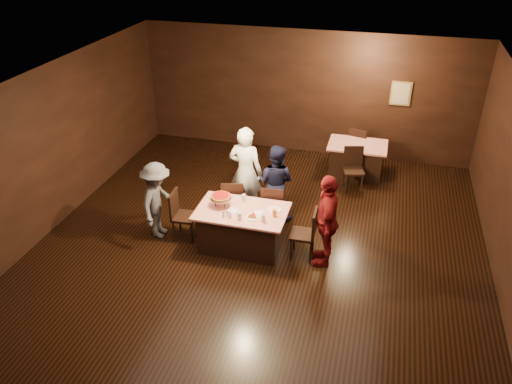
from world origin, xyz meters
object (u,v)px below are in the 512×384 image
Objects in this scene: chair_far_right at (273,206)px; plate_empty at (274,210)px; diner_navy_hoodie at (275,182)px; glass_front_right at (263,218)px; chair_far_left at (233,200)px; diner_white_jacket at (246,172)px; chair_back_far at (359,146)px; pizza_stand at (221,197)px; chair_end_left at (185,216)px; glass_amber at (275,213)px; back_table at (356,160)px; chair_end_right at (303,233)px; diner_red_shirt at (327,220)px; diner_grey_knit at (157,200)px; chair_back_near at (354,170)px; glass_front_left at (240,216)px; main_table at (242,228)px; glass_back at (244,198)px.

plate_empty is at bearing 100.44° from chair_far_right.
glass_front_right is (0.11, -1.39, 0.07)m from diner_navy_hoodie.
diner_navy_hoodie is 1.02m from plate_empty.
diner_white_jacket is at bearing -125.25° from chair_far_left.
pizza_stand reaches higher than chair_back_far.
chair_end_left is at bearing 22.97° from chair_far_right.
chair_end_left is 1.74m from glass_amber.
chair_back_far is at bearing 72.79° from plate_empty.
chair_far_right reaches higher than back_table.
chair_end_right reaches higher than back_table.
diner_white_jacket is (-1.35, 1.12, 0.46)m from chair_end_right.
diner_red_shirt is at bearing -94.76° from chair_end_left.
diner_red_shirt reaches higher than chair_far_right.
diner_white_jacket is at bearing 117.08° from glass_front_right.
diner_red_shirt reaches higher than glass_front_right.
diner_grey_knit is 0.88× the size of diner_red_shirt.
chair_end_right is at bearing -93.62° from chair_end_left.
back_table is at bearing -112.21° from diner_navy_hoodie.
back_table is 3.03m from diner_white_jacket.
back_table is 3.61m from glass_amber.
chair_far_left is at bearing 73.06° from diner_white_jacket.
diner_navy_hoodie reaches higher than chair_back_near.
glass_front_left is (0.45, -1.05, 0.37)m from chair_far_left.
plate_empty is (0.95, 0.10, -0.17)m from pizza_stand.
chair_back_near is 1.30m from chair_back_far.
chair_back_near is (0.00, -0.70, 0.09)m from back_table.
chair_far_right is 1.00× the size of chair_end_right.
diner_white_jacket is 1.45m from glass_amber.
diner_red_shirt is 12.07× the size of glass_front_right.
back_table is 9.29× the size of glass_front_right.
diner_grey_knit is at bearing -175.67° from pizza_stand.
glass_front_left is 1.00× the size of glass_front_right.
chair_back_far reaches higher than main_table.
glass_amber is at bearing -75.96° from plate_empty.
chair_end_right is at bearing 139.85° from chair_far_left.
diner_white_jacket is at bearing 82.14° from pizza_stand.
chair_back_far is 6.79× the size of glass_front_left.
chair_far_right is 6.79× the size of glass_front_right.
glass_back is (0.35, 0.25, -0.11)m from pizza_stand.
back_table is 9.29× the size of glass_back.
chair_far_right is 1.00× the size of chair_back_far.
chair_far_left is at bearing -118.32° from chair_end_right.
plate_empty is (0.21, -0.99, 0.00)m from diner_navy_hoodie.
diner_navy_hoodie reaches higher than glass_front_left.
diner_white_jacket is at bearing -131.47° from chair_end_right.
diner_white_jacket is at bearing 129.50° from plate_empty.
glass_front_right is (-0.65, -0.25, 0.37)m from chair_end_right.
diner_grey_knit reaches higher than glass_front_left.
chair_end_left is 0.85m from pizza_stand.
diner_navy_hoodie reaches higher than chair_far_left.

